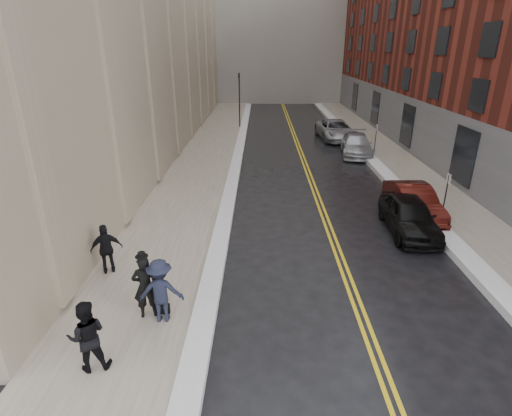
{
  "coord_description": "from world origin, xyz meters",
  "views": [
    {
      "loc": [
        -0.56,
        -9.17,
        7.53
      ],
      "look_at": [
        -0.73,
        5.39,
        1.6
      ],
      "focal_mm": 28.0,
      "sensor_mm": 36.0,
      "label": 1
    }
  ],
  "objects_px": {
    "car_silver_near": "(356,145)",
    "car_silver_far": "(336,130)",
    "car_black": "(409,215)",
    "pedestrian_main": "(145,287)",
    "pedestrian_c": "(107,249)",
    "pedestrian_a": "(87,336)",
    "pedestrian_b": "(161,291)",
    "car_maroon": "(413,201)"
  },
  "relations": [
    {
      "from": "pedestrian_a",
      "to": "pedestrian_b",
      "type": "bearing_deg",
      "value": -141.83
    },
    {
      "from": "pedestrian_b",
      "to": "car_maroon",
      "type": "bearing_deg",
      "value": -144.29
    },
    {
      "from": "pedestrian_main",
      "to": "pedestrian_b",
      "type": "relative_size",
      "value": 1.02
    },
    {
      "from": "car_silver_near",
      "to": "pedestrian_b",
      "type": "bearing_deg",
      "value": -109.17
    },
    {
      "from": "car_black",
      "to": "car_silver_near",
      "type": "distance_m",
      "value": 13.34
    },
    {
      "from": "car_black",
      "to": "pedestrian_a",
      "type": "relative_size",
      "value": 2.4
    },
    {
      "from": "car_black",
      "to": "pedestrian_b",
      "type": "xyz_separation_m",
      "value": [
        -9.2,
        -6.31,
        0.35
      ]
    },
    {
      "from": "car_maroon",
      "to": "pedestrian_a",
      "type": "relative_size",
      "value": 2.41
    },
    {
      "from": "car_silver_far",
      "to": "pedestrian_main",
      "type": "relative_size",
      "value": 2.98
    },
    {
      "from": "car_silver_far",
      "to": "pedestrian_a",
      "type": "bearing_deg",
      "value": -115.45
    },
    {
      "from": "car_black",
      "to": "pedestrian_main",
      "type": "relative_size",
      "value": 2.3
    },
    {
      "from": "car_black",
      "to": "pedestrian_c",
      "type": "xyz_separation_m",
      "value": [
        -11.69,
        -3.71,
        0.28
      ]
    },
    {
      "from": "pedestrian_b",
      "to": "pedestrian_c",
      "type": "distance_m",
      "value": 3.6
    },
    {
      "from": "car_black",
      "to": "car_silver_far",
      "type": "relative_size",
      "value": 0.77
    },
    {
      "from": "car_black",
      "to": "pedestrian_c",
      "type": "height_order",
      "value": "pedestrian_c"
    },
    {
      "from": "car_maroon",
      "to": "pedestrian_b",
      "type": "bearing_deg",
      "value": -142.75
    },
    {
      "from": "car_black",
      "to": "car_silver_far",
      "type": "distance_m",
      "value": 18.58
    },
    {
      "from": "pedestrian_a",
      "to": "pedestrian_c",
      "type": "xyz_separation_m",
      "value": [
        -1.15,
        4.49,
        -0.04
      ]
    },
    {
      "from": "car_silver_near",
      "to": "pedestrian_main",
      "type": "distance_m",
      "value": 22.06
    },
    {
      "from": "pedestrian_main",
      "to": "pedestrian_c",
      "type": "relative_size",
      "value": 1.09
    },
    {
      "from": "pedestrian_c",
      "to": "pedestrian_main",
      "type": "bearing_deg",
      "value": 107.16
    },
    {
      "from": "car_maroon",
      "to": "pedestrian_main",
      "type": "relative_size",
      "value": 2.3
    },
    {
      "from": "car_maroon",
      "to": "pedestrian_a",
      "type": "distance_m",
      "value": 15.06
    },
    {
      "from": "car_silver_near",
      "to": "pedestrian_a",
      "type": "relative_size",
      "value": 2.73
    },
    {
      "from": "car_silver_far",
      "to": "pedestrian_main",
      "type": "xyz_separation_m",
      "value": [
        -9.76,
        -24.72,
        0.32
      ]
    },
    {
      "from": "car_silver_near",
      "to": "pedestrian_main",
      "type": "relative_size",
      "value": 2.61
    },
    {
      "from": "car_silver_near",
      "to": "pedestrian_c",
      "type": "distance_m",
      "value": 21.06
    },
    {
      "from": "car_black",
      "to": "car_silver_far",
      "type": "xyz_separation_m",
      "value": [
        0.07,
        18.58,
        0.05
      ]
    },
    {
      "from": "car_black",
      "to": "pedestrian_b",
      "type": "height_order",
      "value": "pedestrian_b"
    },
    {
      "from": "car_black",
      "to": "pedestrian_main",
      "type": "height_order",
      "value": "pedestrian_main"
    },
    {
      "from": "pedestrian_b",
      "to": "car_silver_near",
      "type": "bearing_deg",
      "value": -119.82
    },
    {
      "from": "car_maroon",
      "to": "pedestrian_c",
      "type": "bearing_deg",
      "value": -158.01
    },
    {
      "from": "pedestrian_c",
      "to": "pedestrian_b",
      "type": "bearing_deg",
      "value": 111.42
    },
    {
      "from": "car_maroon",
      "to": "pedestrian_b",
      "type": "height_order",
      "value": "pedestrian_b"
    },
    {
      "from": "car_silver_near",
      "to": "pedestrian_a",
      "type": "xyz_separation_m",
      "value": [
        -11.22,
        -21.52,
        0.35
      ]
    },
    {
      "from": "car_silver_near",
      "to": "pedestrian_main",
      "type": "bearing_deg",
      "value": -110.49
    },
    {
      "from": "pedestrian_a",
      "to": "pedestrian_c",
      "type": "bearing_deg",
      "value": -92.27
    },
    {
      "from": "car_black",
      "to": "car_silver_near",
      "type": "height_order",
      "value": "car_black"
    },
    {
      "from": "car_silver_far",
      "to": "pedestrian_c",
      "type": "distance_m",
      "value": 25.2
    },
    {
      "from": "car_silver_far",
      "to": "pedestrian_c",
      "type": "xyz_separation_m",
      "value": [
        -11.76,
        -22.29,
        0.24
      ]
    },
    {
      "from": "car_maroon",
      "to": "car_silver_far",
      "type": "height_order",
      "value": "car_silver_far"
    },
    {
      "from": "car_silver_near",
      "to": "car_silver_far",
      "type": "xyz_separation_m",
      "value": [
        -0.62,
        5.26,
        0.07
      ]
    }
  ]
}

